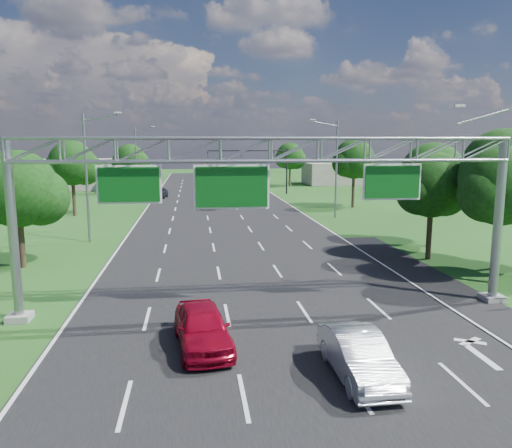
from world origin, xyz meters
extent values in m
plane|color=#1B4314|center=(0.00, 30.00, 0.00)|extent=(220.00, 220.00, 0.00)
cube|color=black|center=(0.00, 30.00, 0.00)|extent=(18.00, 180.00, 0.02)
cube|color=black|center=(10.20, 14.00, 0.00)|extent=(3.00, 30.00, 0.02)
cube|color=gray|center=(11.50, 12.00, 0.15)|extent=(1.00, 1.00, 0.30)
cylinder|color=gray|center=(11.50, 12.00, 4.00)|extent=(0.44, 0.44, 8.00)
cube|color=gray|center=(-11.00, 12.00, 0.15)|extent=(1.00, 1.00, 0.30)
cylinder|color=gray|center=(-11.00, 12.00, 4.00)|extent=(0.40, 0.40, 8.00)
cylinder|color=gray|center=(10.30, 12.00, 9.00)|extent=(2.54, 0.12, 0.79)
cube|color=beige|center=(9.10, 12.00, 9.50)|extent=(0.50, 0.22, 0.12)
cube|color=white|center=(-6.00, 11.98, 6.00)|extent=(2.80, 0.05, 1.70)
cube|color=#094A13|center=(-6.00, 11.92, 6.00)|extent=(2.62, 0.05, 1.52)
cube|color=white|center=(-1.50, 11.98, 5.85)|extent=(3.40, 0.05, 2.00)
cube|color=#094A13|center=(-1.50, 11.92, 5.85)|extent=(3.22, 0.05, 1.82)
cube|color=white|center=(6.00, 11.98, 6.00)|extent=(2.80, 0.05, 1.70)
cube|color=#094A13|center=(6.00, 11.92, 6.00)|extent=(2.62, 0.05, 1.52)
cylinder|color=black|center=(11.00, 65.00, 3.50)|extent=(0.24, 0.24, 7.00)
cylinder|color=black|center=(5.00, 65.00, 6.60)|extent=(12.00, 0.18, 0.18)
imported|color=black|center=(-1.00, 65.00, 6.05)|extent=(0.18, 0.22, 1.10)
imported|color=black|center=(4.00, 65.00, 6.05)|extent=(0.18, 0.22, 1.10)
imported|color=black|center=(9.00, 65.00, 6.05)|extent=(0.18, 0.22, 1.10)
cylinder|color=gray|center=(-11.50, 30.00, 5.00)|extent=(0.20, 0.20, 10.00)
cylinder|color=gray|center=(-10.20, 30.00, 9.70)|extent=(2.78, 0.12, 0.60)
cube|color=beige|center=(-8.90, 30.00, 10.10)|extent=(0.55, 0.22, 0.12)
cylinder|color=gray|center=(-11.50, 65.00, 5.00)|extent=(0.20, 0.20, 10.00)
cylinder|color=gray|center=(-10.20, 65.00, 9.70)|extent=(2.78, 0.12, 0.60)
cube|color=beige|center=(-8.90, 65.00, 10.10)|extent=(0.55, 0.22, 0.12)
cylinder|color=gray|center=(11.50, 40.00, 5.00)|extent=(0.20, 0.20, 10.00)
cylinder|color=gray|center=(10.20, 40.00, 9.70)|extent=(2.78, 0.12, 0.60)
cube|color=beige|center=(8.90, 40.00, 10.10)|extent=(0.55, 0.22, 0.12)
cylinder|color=#2D2116|center=(13.50, 15.00, 1.87)|extent=(0.36, 0.36, 3.74)
sphere|color=black|center=(13.50, 15.00, 5.50)|extent=(4.40, 4.40, 4.40)
sphere|color=black|center=(12.51, 14.70, 5.06)|extent=(3.08, 3.08, 3.08)
cylinder|color=#2D2116|center=(15.50, 18.00, 2.09)|extent=(0.36, 0.36, 4.18)
sphere|color=black|center=(15.50, 18.00, 6.18)|extent=(5.00, 5.00, 5.00)
sphere|color=black|center=(14.38, 17.70, 5.68)|extent=(3.50, 3.50, 3.50)
cylinder|color=#2D2116|center=(12.50, 21.00, 1.65)|extent=(0.36, 0.36, 3.30)
sphere|color=black|center=(12.50, 21.00, 5.06)|extent=(4.40, 4.40, 4.40)
sphere|color=black|center=(13.60, 21.40, 4.51)|extent=(3.30, 3.30, 3.30)
sphere|color=black|center=(11.51, 20.70, 4.62)|extent=(3.08, 3.08, 3.08)
cylinder|color=#2D2116|center=(14.50, 25.00, 1.76)|extent=(0.36, 0.36, 3.52)
sphere|color=black|center=(14.50, 25.00, 5.44)|extent=(4.80, 4.80, 4.80)
sphere|color=black|center=(15.70, 25.40, 4.84)|extent=(3.60, 3.60, 3.60)
sphere|color=black|center=(13.42, 24.70, 4.96)|extent=(3.36, 3.36, 3.36)
cylinder|color=#2D2116|center=(-14.00, 22.00, 1.54)|extent=(0.36, 0.36, 3.08)
sphere|color=black|center=(-14.00, 22.00, 5.00)|extent=(4.80, 4.80, 4.80)
sphere|color=black|center=(-12.80, 22.40, 4.40)|extent=(3.60, 3.60, 3.60)
cylinder|color=#2D2116|center=(-16.00, 45.00, 1.87)|extent=(0.36, 0.36, 3.74)
sphere|color=black|center=(-16.00, 45.00, 5.66)|extent=(4.80, 4.80, 4.80)
sphere|color=black|center=(-14.80, 45.40, 5.06)|extent=(3.60, 3.60, 3.60)
sphere|color=black|center=(-17.08, 44.70, 5.18)|extent=(3.36, 3.36, 3.36)
cylinder|color=#2D2116|center=(-13.00, 70.00, 1.65)|extent=(0.36, 0.36, 3.30)
sphere|color=black|center=(-13.00, 70.00, 5.22)|extent=(4.80, 4.80, 4.80)
sphere|color=black|center=(-11.80, 70.40, 4.62)|extent=(3.60, 3.60, 3.60)
sphere|color=black|center=(-14.08, 69.70, 4.74)|extent=(3.36, 3.36, 3.36)
cylinder|color=#2D2116|center=(16.00, 48.00, 1.98)|extent=(0.36, 0.36, 3.96)
sphere|color=black|center=(16.00, 48.00, 5.88)|extent=(4.80, 4.80, 4.80)
sphere|color=black|center=(17.20, 48.40, 5.28)|extent=(3.60, 3.60, 3.60)
sphere|color=black|center=(14.92, 47.70, 5.40)|extent=(3.36, 3.36, 3.36)
cylinder|color=#2D2116|center=(14.00, 78.00, 1.76)|extent=(0.36, 0.36, 3.52)
sphere|color=black|center=(14.00, 78.00, 5.44)|extent=(4.80, 4.80, 4.80)
sphere|color=black|center=(15.20, 78.40, 4.84)|extent=(3.60, 3.60, 3.60)
sphere|color=black|center=(12.92, 77.70, 4.96)|extent=(3.36, 3.36, 3.36)
cube|color=gray|center=(-22.00, 78.00, 2.50)|extent=(14.00, 10.00, 5.00)
cube|color=gray|center=(24.00, 82.00, 2.00)|extent=(12.00, 9.00, 4.00)
imported|color=maroon|center=(-2.98, 8.01, 0.83)|extent=(2.49, 5.05, 1.66)
imported|color=silver|center=(2.17, 4.89, 0.77)|extent=(1.73, 4.69, 1.53)
imported|color=silver|center=(-1.40, 49.60, 0.71)|extent=(2.32, 5.04, 1.43)
imported|color=black|center=(4.39, 71.71, 0.63)|extent=(2.14, 4.56, 1.26)
imported|color=black|center=(-7.91, 61.46, 0.72)|extent=(2.28, 4.44, 1.45)
imported|color=white|center=(2.50, 60.37, 0.68)|extent=(1.98, 4.26, 1.35)
cube|color=silver|center=(8.00, 76.43, 1.85)|extent=(3.17, 6.92, 3.37)
cube|color=silver|center=(8.00, 71.71, 1.24)|extent=(2.75, 2.65, 2.47)
cylinder|color=black|center=(6.76, 71.93, 0.56)|extent=(0.39, 1.12, 1.12)
cylinder|color=black|center=(9.24, 71.93, 0.56)|extent=(0.39, 1.12, 1.12)
cylinder|color=black|center=(6.76, 78.68, 0.56)|extent=(0.39, 1.12, 1.12)
cylinder|color=black|center=(9.24, 78.68, 0.56)|extent=(0.39, 1.12, 1.12)
camera|label=1|loc=(-3.21, -10.32, 7.82)|focal=35.00mm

